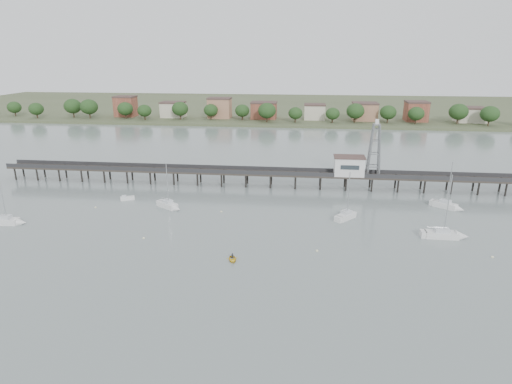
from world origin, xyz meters
TOP-DOWN VIEW (x-y plane):
  - ground_plane at (0.00, 0.00)m, footprint 500.00×500.00m
  - pier at (0.00, 60.00)m, footprint 150.00×5.00m
  - pier_building at (25.00, 60.00)m, footprint 8.40×5.40m
  - lattice_tower at (31.50, 60.00)m, footprint 3.20×3.20m
  - sailboat_a at (-51.73, 25.23)m, footprint 7.72×2.64m
  - sailboat_b at (-19.43, 38.91)m, footprint 7.14×5.73m
  - sailboat_c at (23.21, 37.46)m, footprint 6.15×6.54m
  - sailboat_e at (48.21, 46.29)m, footprint 7.16×6.31m
  - sailboat_d at (42.53, 28.28)m, footprint 8.67×2.62m
  - white_tender at (-32.60, 44.01)m, footprint 3.82×2.80m
  - yellow_dinghy at (0.03, 13.47)m, footprint 2.11×1.07m
  - dinghy_occupant at (0.03, 13.47)m, footprint 0.82×1.33m
  - mooring_buoys at (3.58, 29.60)m, footprint 86.51×23.48m
  - far_shore at (0.36, 239.58)m, footprint 500.00×170.00m

SIDE VIEW (x-z plane):
  - ground_plane at x=0.00m, z-range 0.00..0.00m
  - yellow_dinghy at x=0.03m, z-range -1.42..1.42m
  - dinghy_occupant at x=0.03m, z-range -0.15..0.15m
  - mooring_buoys at x=3.58m, z-range -0.12..0.28m
  - white_tender at x=-32.60m, z-range -0.26..1.11m
  - sailboat_d at x=42.53m, z-range -6.48..7.75m
  - sailboat_a at x=-51.73m, z-range -5.67..6.96m
  - sailboat_e at x=48.21m, z-range -5.53..6.82m
  - sailboat_b at x=-19.43m, z-range -5.34..6.64m
  - sailboat_c at x=23.21m, z-range -5.16..6.46m
  - far_shore at x=0.36m, z-range -4.25..6.15m
  - pier at x=0.00m, z-range 1.04..6.54m
  - pier_building at x=25.00m, z-range 4.02..9.32m
  - lattice_tower at x=31.50m, z-range 3.35..18.85m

